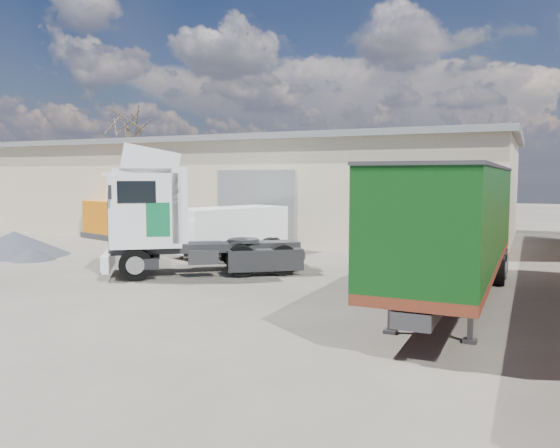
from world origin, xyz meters
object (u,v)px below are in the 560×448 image
at_px(box_trailer, 455,220).
at_px(bare_tree, 127,114).
at_px(tractor_unit, 172,220).
at_px(orange_skip, 112,222).
at_px(panel_van, 226,231).

bearing_deg(box_trailer, bare_tree, 145.38).
bearing_deg(tractor_unit, orange_skip, -165.27).
relative_size(bare_tree, box_trailer, 0.90).
xyz_separation_m(box_trailer, panel_van, (-9.74, 4.89, -1.13)).
distance_m(bare_tree, tractor_unit, 25.16).
bearing_deg(bare_tree, panel_van, -39.02).
relative_size(bare_tree, panel_van, 1.82).
distance_m(bare_tree, panel_van, 22.06).
relative_size(bare_tree, tractor_unit, 1.47).
bearing_deg(bare_tree, tractor_unit, -46.39).
height_order(bare_tree, orange_skip, bare_tree).
distance_m(bare_tree, box_trailer, 32.20).
xyz_separation_m(bare_tree, tractor_unit, (16.84, -17.67, -6.10)).
bearing_deg(tractor_unit, box_trailer, 50.82).
bearing_deg(panel_van, box_trailer, -4.82).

